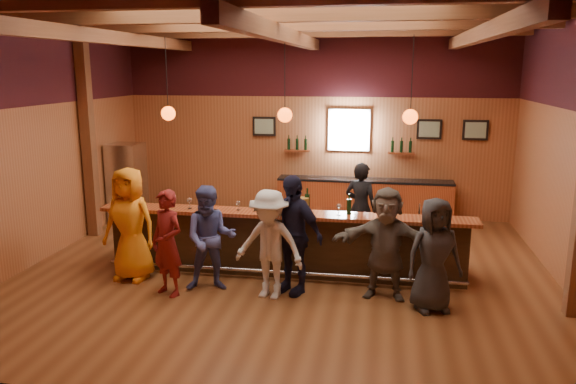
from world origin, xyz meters
name	(u,v)px	position (x,y,z in m)	size (l,w,h in m)	color
room	(285,83)	(0.00, 0.06, 3.21)	(9.04, 9.00, 4.52)	brown
bar_counter	(287,240)	(0.02, 0.15, 0.52)	(6.30, 1.07, 1.11)	black
back_bar_cabinet	(364,199)	(1.20, 3.72, 0.48)	(4.00, 0.52, 0.95)	maroon
window	(349,130)	(0.80, 3.95, 2.05)	(0.95, 0.09, 0.95)	silver
framed_pictures	(387,129)	(1.67, 3.94, 2.10)	(5.35, 0.05, 0.45)	black
wine_shelves	(348,149)	(0.80, 3.88, 1.62)	(3.00, 0.18, 0.30)	maroon
pendant_lights	(285,115)	(0.00, 0.00, 2.71)	(4.24, 0.24, 1.37)	black
stainless_fridge	(127,183)	(-4.10, 2.60, 0.90)	(0.70, 0.70, 1.80)	silver
customer_orange	(130,224)	(-2.46, -0.73, 0.94)	(0.92, 0.60, 1.88)	orange
customer_redvest	(167,243)	(-1.61, -1.26, 0.83)	(0.60, 0.40, 1.66)	maroon
customer_denim	(210,238)	(-1.01, -0.96, 0.84)	(0.82, 0.64, 1.69)	#4A5295
customer_white	(269,245)	(-0.04, -1.11, 0.84)	(1.09, 0.63, 1.69)	silver
customer_navy	(292,234)	(0.26, -0.84, 0.94)	(1.10, 0.46, 1.88)	black
customer_brown	(386,243)	(1.69, -0.81, 0.86)	(1.60, 0.51, 1.72)	#5C5349
customer_dark	(434,255)	(2.37, -1.16, 0.84)	(0.82, 0.53, 1.67)	#292A2C
bartender	(361,208)	(1.22, 1.35, 0.87)	(0.63, 0.41, 1.73)	black
ice_bucket	(302,205)	(0.31, -0.10, 1.23)	(0.22, 0.22, 0.24)	brown
bottle_a	(307,202)	(0.38, -0.02, 1.26)	(0.08, 0.08, 0.39)	black
bottle_b	(349,206)	(1.08, -0.11, 1.24)	(0.07, 0.07, 0.34)	black
glass_a	(140,200)	(-2.49, -0.25, 1.23)	(0.08, 0.08, 0.17)	silver
glass_b	(164,201)	(-2.06, -0.23, 1.23)	(0.08, 0.08, 0.17)	silver
glass_c	(189,201)	(-1.61, -0.20, 1.24)	(0.08, 0.08, 0.19)	silver
glass_d	(238,203)	(-0.77, -0.17, 1.23)	(0.07, 0.07, 0.16)	silver
glass_e	(264,205)	(-0.33, -0.18, 1.23)	(0.07, 0.07, 0.16)	silver
glass_f	(339,207)	(0.93, -0.19, 1.24)	(0.08, 0.08, 0.19)	silver
glass_g	(382,209)	(1.62, -0.20, 1.23)	(0.08, 0.08, 0.17)	silver
glass_h	(394,209)	(1.81, -0.18, 1.24)	(0.08, 0.08, 0.19)	silver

